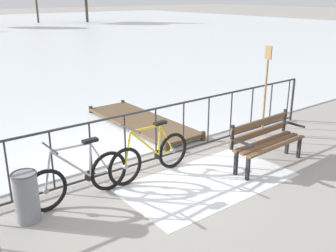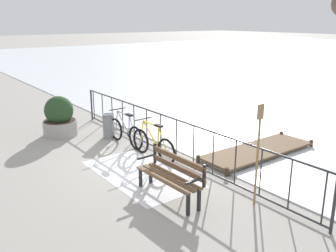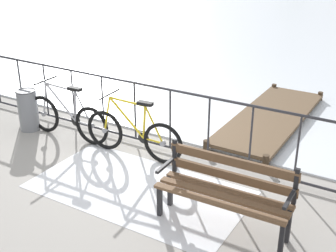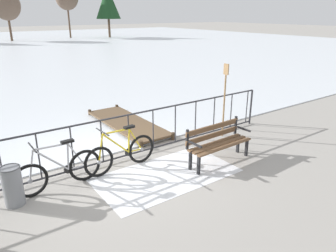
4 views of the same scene
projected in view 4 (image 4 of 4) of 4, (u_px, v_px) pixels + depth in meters
name	position (u px, v px, depth m)	size (l,w,h in m)	color
ground_plane	(117.00, 161.00, 7.28)	(160.00, 160.00, 0.00)	#9E9991
snow_patch	(167.00, 175.00, 6.66)	(2.94, 1.59, 0.01)	white
railing_fence	(116.00, 138.00, 7.10)	(9.06, 0.06, 1.07)	#2D2D33
bicycle_near_railing	(59.00, 171.00, 6.05)	(1.71, 0.52, 0.97)	black
bicycle_second	(121.00, 153.00, 6.80)	(1.71, 0.52, 0.97)	black
park_bench	(217.00, 140.00, 7.13)	(1.61, 0.53, 0.89)	brown
trash_bin	(13.00, 186.00, 5.53)	(0.35, 0.35, 0.73)	gray
oar_upright	(225.00, 96.00, 8.39)	(0.04, 0.16, 1.98)	#937047
wooden_dock	(127.00, 123.00, 9.46)	(1.10, 3.39, 0.20)	brown
tree_east_mid	(6.00, 5.00, 36.19)	(3.04, 3.04, 5.64)	brown
tree_extra	(108.00, 2.00, 41.26)	(3.20, 3.20, 6.56)	brown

